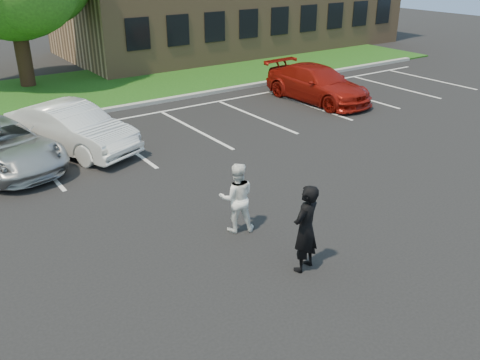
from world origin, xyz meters
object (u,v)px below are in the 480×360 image
man_white_shirt (237,198)px  car_white_sedan (72,129)px  car_silver_minivan (1,146)px  man_black_suit (305,229)px  car_red_compact (317,84)px

man_white_shirt → car_white_sedan: size_ratio=0.36×
car_silver_minivan → car_white_sedan: car_white_sedan is taller
man_white_shirt → car_silver_minivan: (-3.66, 7.19, -0.15)m
man_black_suit → car_silver_minivan: bearing=-84.2°
car_white_sedan → car_red_compact: bearing=-22.8°
car_red_compact → car_white_sedan: bearing=177.0°
man_black_suit → man_white_shirt: 2.12m
man_white_shirt → car_white_sedan: man_white_shirt is taller
car_red_compact → car_silver_minivan: bearing=177.5°
car_silver_minivan → man_white_shirt: bearing=-76.0°
man_white_shirt → car_red_compact: size_ratio=0.32×
man_black_suit → man_white_shirt: (-0.22, 2.11, -0.10)m
man_white_shirt → car_red_compact: bearing=-115.6°
car_silver_minivan → car_white_sedan: size_ratio=1.06×
man_black_suit → car_red_compact: man_black_suit is taller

